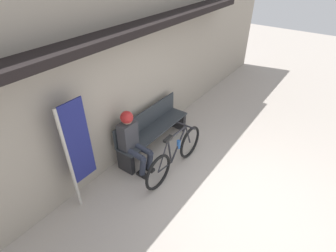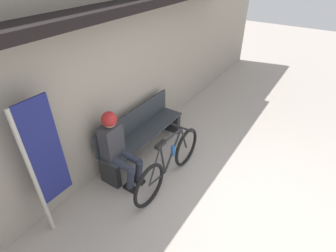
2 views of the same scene
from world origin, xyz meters
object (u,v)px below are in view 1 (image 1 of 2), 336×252
Objects in this scene: person_seated at (132,138)px; banner_pole at (76,148)px; park_bench_near at (152,130)px; bicycle at (175,155)px.

banner_pole is at bearing 172.85° from person_seated.
park_bench_near is 1.51× the size of person_seated.
banner_pole reaches higher than bicycle.
person_seated is (-0.72, -0.11, 0.29)m from park_bench_near.
park_bench_near is 1.89m from banner_pole.
person_seated is at bearing 120.23° from bicycle.
park_bench_near is 0.86m from bicycle.
park_bench_near is at bearing 8.61° from person_seated.
park_bench_near is 0.79m from person_seated.
park_bench_near is at bearing -0.67° from banner_pole.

